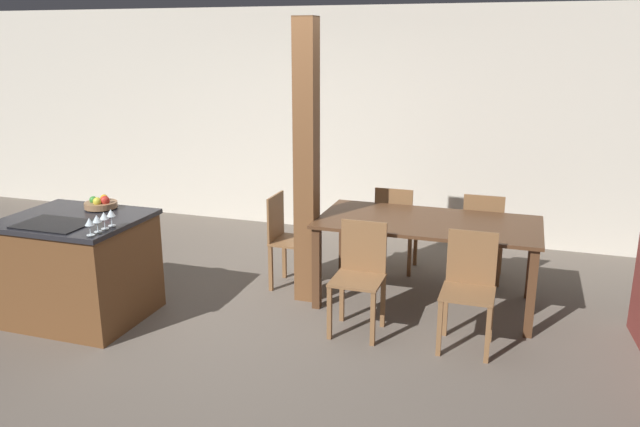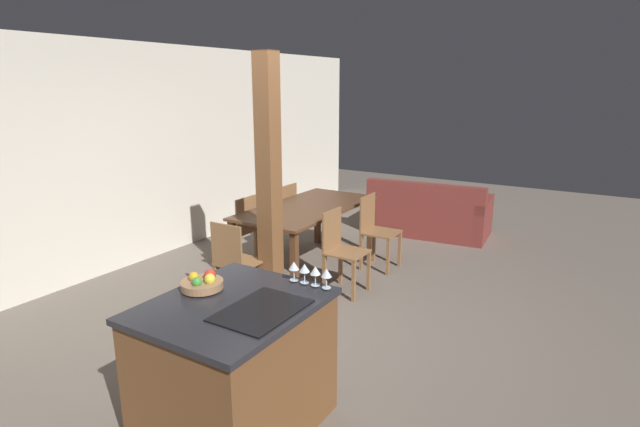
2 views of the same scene
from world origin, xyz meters
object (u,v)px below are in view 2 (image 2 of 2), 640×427
dining_chair_head_end (235,262)px  timber_post (269,184)px  dining_chair_far_left (240,230)px  wine_glass_near (326,274)px  wine_glass_middle (315,271)px  dining_table (308,214)px  fruit_bowl (203,283)px  dining_chair_near_left (341,249)px  kitchen_island (235,366)px  wine_glass_far (304,269)px  wine_glass_end (294,266)px  couch (429,215)px  dining_chair_near_right (376,230)px  dining_chair_far_right (281,214)px

dining_chair_head_end → timber_post: (0.28, -0.23, 0.77)m
dining_chair_head_end → dining_chair_far_left: bearing=-51.8°
wine_glass_near → wine_glass_middle: (0.00, 0.09, 0.00)m
dining_table → fruit_bowl: bearing=-161.0°
dining_chair_near_left → timber_post: timber_post is taller
kitchen_island → wine_glass_far: (0.48, -0.22, 0.56)m
kitchen_island → wine_glass_far: wine_glass_far is taller
wine_glass_end → couch: size_ratio=0.07×
couch → wine_glass_far: bearing=93.7°
dining_chair_far_left → wine_glass_near: bearing=51.6°
wine_glass_near → wine_glass_far: 0.17m
wine_glass_middle → dining_chair_near_right: size_ratio=0.15×
timber_post → dining_chair_head_end: bearing=140.4°
dining_chair_far_left → couch: bearing=150.3°
fruit_bowl → wine_glass_end: bearing=-45.4°
dining_table → wine_glass_middle: bearing=-146.1°
wine_glass_middle → wine_glass_far: 0.09m
wine_glass_far → dining_chair_far_left: (1.85, 2.16, -0.53)m
wine_glass_middle → dining_table: wine_glass_middle is taller
wine_glass_middle → couch: bearing=9.7°
kitchen_island → wine_glass_near: wine_glass_near is taller
wine_glass_middle → dining_chair_far_left: wine_glass_middle is taller
wine_glass_near → couch: 4.59m
dining_chair_far_left → timber_post: size_ratio=0.36×
dining_chair_far_right → dining_chair_head_end: size_ratio=1.00×
fruit_bowl → wine_glass_end: wine_glass_end is taller
wine_glass_middle → kitchen_island: bearing=147.2°
wine_glass_far → timber_post: bearing=44.8°
wine_glass_far → dining_chair_near_left: 2.06m
wine_glass_far → wine_glass_end: 0.09m
dining_table → dining_chair_near_right: dining_chair_near_right is taller
wine_glass_far → dining_chair_far_right: size_ratio=0.15×
wine_glass_end → dining_chair_far_right: bearing=37.4°
wine_glass_near → dining_chair_head_end: size_ratio=0.15×
wine_glass_near → dining_chair_far_left: 3.02m
kitchen_island → wine_glass_middle: wine_glass_middle is taller
wine_glass_end → dining_chair_near_left: 2.03m
wine_glass_middle → dining_chair_far_right: 3.56m
dining_table → wine_glass_far: bearing=-147.6°
dining_chair_far_right → timber_post: timber_post is taller
dining_chair_near_left → wine_glass_middle: bearing=-155.9°
fruit_bowl → dining_chair_far_left: size_ratio=0.31×
fruit_bowl → wine_glass_near: wine_glass_near is taller
dining_chair_far_right → dining_chair_near_left: bearing=58.6°
timber_post → wine_glass_near: bearing=-131.4°
dining_chair_near_left → timber_post: 1.10m
wine_glass_far → dining_chair_far_right: (2.72, 2.16, -0.53)m
wine_glass_near → timber_post: size_ratio=0.05×
dining_table → wine_glass_near: bearing=-144.6°
dining_chair_far_right → timber_post: size_ratio=0.36×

